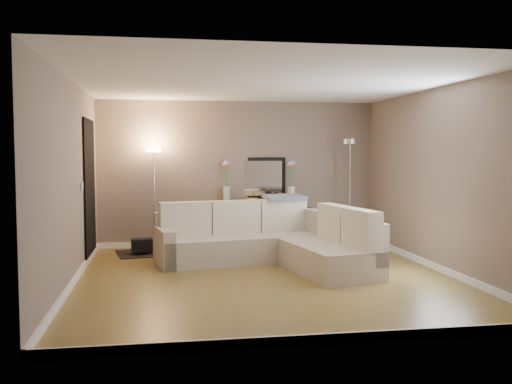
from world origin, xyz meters
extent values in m
cube|color=olive|center=(0.00, 0.00, -0.01)|extent=(5.00, 5.50, 0.01)
cube|color=white|center=(0.00, 0.00, 2.60)|extent=(5.00, 5.50, 0.01)
cube|color=#7D6B60|center=(0.00, 2.76, 1.30)|extent=(5.00, 0.02, 2.60)
cube|color=#7D6B60|center=(0.00, -2.76, 1.30)|extent=(5.00, 0.02, 2.60)
cube|color=#7D6B60|center=(-2.51, 0.00, 1.30)|extent=(0.02, 5.50, 2.60)
cube|color=#7D6B60|center=(2.51, 0.00, 1.30)|extent=(0.02, 5.50, 2.60)
cube|color=white|center=(0.00, 2.73, 0.05)|extent=(5.00, 0.03, 0.10)
cube|color=white|center=(0.00, -2.73, 0.05)|extent=(5.00, 0.03, 0.10)
cube|color=white|center=(-2.48, 0.00, 0.05)|extent=(0.03, 5.50, 0.10)
cube|color=white|center=(2.48, 0.00, 0.05)|extent=(0.03, 5.50, 0.10)
cube|color=black|center=(-2.48, 1.70, 1.10)|extent=(0.02, 1.20, 2.20)
cube|color=white|center=(-2.48, 0.85, 1.20)|extent=(0.02, 0.08, 0.12)
cube|color=#C0B29C|center=(-0.14, 1.21, 0.20)|extent=(2.73, 1.35, 0.40)
cube|color=#C0B29C|center=(-0.20, 1.55, 0.48)|extent=(2.61, 0.66, 0.56)
cube|color=#C0B29C|center=(-1.35, 0.99, 0.28)|extent=(0.34, 0.92, 0.56)
cube|color=#C0B29C|center=(0.92, 0.12, 0.20)|extent=(1.18, 1.74, 0.40)
cube|color=#C0B29C|center=(1.19, 0.63, 0.48)|extent=(0.64, 2.51, 0.56)
cube|color=beige|center=(-1.02, 1.29, 0.66)|extent=(0.81, 0.36, 0.52)
cube|color=beige|center=(-0.23, 1.44, 0.66)|extent=(0.81, 0.36, 0.52)
cube|color=beige|center=(0.56, 1.58, 0.66)|extent=(0.81, 0.36, 0.52)
cube|color=beige|center=(1.11, 0.46, 0.66)|extent=(0.35, 0.75, 0.52)
cube|color=beige|center=(1.24, -0.28, 0.66)|extent=(0.35, 0.75, 0.52)
cube|color=slate|center=(0.61, 1.61, 0.95)|extent=(0.73, 0.53, 0.09)
cube|color=black|center=(0.35, 2.57, 0.82)|extent=(1.41, 0.55, 0.04)
cube|color=black|center=(-0.29, 2.51, 0.40)|extent=(0.05, 0.05, 0.80)
cube|color=black|center=(-0.26, 2.80, 0.40)|extent=(0.05, 0.05, 0.80)
cube|color=black|center=(0.96, 2.34, 0.40)|extent=(0.05, 0.05, 0.80)
cube|color=black|center=(1.00, 2.63, 0.40)|extent=(0.05, 0.05, 0.80)
cube|color=black|center=(0.35, 2.57, 0.19)|extent=(1.32, 0.51, 0.03)
cube|color=#BF3333|center=(-0.21, 2.64, 0.31)|extent=(0.05, 0.17, 0.20)
cube|color=#3359A5|center=(-0.16, 2.64, 0.32)|extent=(0.06, 0.17, 0.22)
cube|color=gold|center=(-0.12, 2.63, 0.33)|extent=(0.07, 0.17, 0.24)
cube|color=#3F7F4C|center=(-0.06, 2.62, 0.31)|extent=(0.07, 0.17, 0.20)
cube|color=#994C99|center=(-0.01, 2.62, 0.32)|extent=(0.05, 0.17, 0.22)
cube|color=orange|center=(0.03, 2.61, 0.33)|extent=(0.06, 0.17, 0.24)
cube|color=#262626|center=(0.08, 2.60, 0.31)|extent=(0.07, 0.17, 0.20)
cube|color=#4C99B2|center=(0.14, 2.60, 0.32)|extent=(0.07, 0.17, 0.22)
cube|color=#B2A58C|center=(0.18, 2.59, 0.33)|extent=(0.05, 0.17, 0.24)
cube|color=brown|center=(0.23, 2.59, 0.31)|extent=(0.06, 0.17, 0.20)
cube|color=navy|center=(0.28, 2.58, 0.32)|extent=(0.07, 0.17, 0.22)
cube|color=gold|center=(0.33, 2.57, 0.33)|extent=(0.07, 0.17, 0.24)
cube|color=black|center=(0.37, 2.74, 1.21)|extent=(0.97, 0.17, 0.76)
cube|color=white|center=(0.37, 2.72, 1.21)|extent=(0.84, 0.12, 0.63)
cube|color=gold|center=(0.22, 2.55, 0.85)|extent=(0.20, 0.15, 0.04)
cube|color=black|center=(0.53, 2.49, 0.89)|extent=(0.11, 0.03, 0.14)
cube|color=black|center=(0.65, 2.47, 0.88)|extent=(0.09, 0.03, 0.12)
cylinder|color=silver|center=(-0.23, 2.64, 0.95)|extent=(0.14, 0.14, 0.25)
cylinder|color=#38722D|center=(-0.24, 2.65, 1.25)|extent=(0.10, 0.02, 0.43)
sphere|color=#E5598C|center=(-0.27, 2.65, 1.47)|extent=(0.08, 0.08, 0.07)
cylinder|color=#38722D|center=(-0.23, 2.64, 1.26)|extent=(0.06, 0.02, 0.46)
sphere|color=white|center=(-0.25, 2.65, 1.49)|extent=(0.08, 0.08, 0.07)
cylinder|color=#38722D|center=(-0.23, 2.64, 1.27)|extent=(0.01, 0.01, 0.48)
sphere|color=#598CE5|center=(-0.23, 2.64, 1.51)|extent=(0.08, 0.08, 0.07)
cylinder|color=#38722D|center=(-0.22, 2.64, 1.25)|extent=(0.06, 0.02, 0.44)
sphere|color=#E58C4C|center=(-0.20, 2.64, 1.47)|extent=(0.08, 0.08, 0.07)
cylinder|color=#38722D|center=(-0.21, 2.64, 1.26)|extent=(0.11, 0.02, 0.45)
sphere|color=#D866B2|center=(-0.18, 2.64, 1.49)|extent=(0.08, 0.08, 0.07)
cylinder|color=silver|center=(0.92, 2.49, 0.95)|extent=(0.14, 0.14, 0.25)
cylinder|color=#38722D|center=(0.90, 2.49, 1.25)|extent=(0.10, 0.02, 0.43)
sphere|color=#E5598C|center=(0.88, 2.49, 1.47)|extent=(0.08, 0.08, 0.07)
cylinder|color=#38722D|center=(0.91, 2.49, 1.26)|extent=(0.06, 0.02, 0.46)
sphere|color=white|center=(0.90, 2.49, 1.49)|extent=(0.08, 0.08, 0.07)
cylinder|color=#38722D|center=(0.92, 2.49, 1.27)|extent=(0.01, 0.01, 0.48)
sphere|color=#598CE5|center=(0.92, 2.49, 1.51)|extent=(0.08, 0.08, 0.07)
cylinder|color=#38722D|center=(0.93, 2.49, 1.25)|extent=(0.06, 0.02, 0.44)
sphere|color=#E58C4C|center=(0.94, 2.49, 1.47)|extent=(0.08, 0.08, 0.07)
cylinder|color=#38722D|center=(0.94, 2.49, 1.26)|extent=(0.11, 0.02, 0.45)
sphere|color=#D866B2|center=(0.96, 2.48, 1.49)|extent=(0.08, 0.08, 0.07)
cylinder|color=silver|center=(-1.50, 2.49, 0.01)|extent=(0.27, 0.27, 0.03)
cylinder|color=silver|center=(-1.50, 2.49, 0.85)|extent=(0.03, 0.03, 1.68)
cylinder|color=#FFBF72|center=(-1.50, 2.49, 1.72)|extent=(0.29, 0.29, 0.08)
cylinder|color=silver|center=(1.92, 2.22, 0.02)|extent=(0.26, 0.26, 0.03)
cylinder|color=silver|center=(1.92, 2.22, 0.93)|extent=(0.03, 0.03, 1.82)
cylinder|color=silver|center=(1.92, 2.22, 1.88)|extent=(0.28, 0.28, 0.08)
cube|color=black|center=(-1.53, 2.15, 0.01)|extent=(1.29, 1.05, 0.02)
cube|color=black|center=(-1.70, 2.02, 0.16)|extent=(0.36, 0.28, 0.21)
camera|label=1|loc=(-1.36, -7.46, 1.69)|focal=40.00mm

